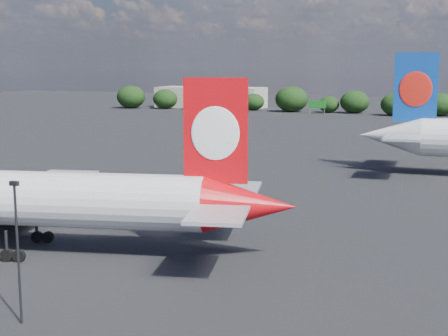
% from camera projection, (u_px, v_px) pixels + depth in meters
% --- Properties ---
extents(ground, '(500.00, 500.00, 0.00)m').
position_uv_depth(ground, '(247.00, 166.00, 101.22)').
color(ground, black).
rests_on(ground, ground).
extents(qantas_airliner, '(46.11, 44.15, 15.20)m').
position_uv_depth(qantas_airliner, '(17.00, 200.00, 54.13)').
color(qantas_airliner, silver).
rests_on(qantas_airliner, ground).
extents(apron_lamp_post, '(0.55, 0.30, 9.16)m').
position_uv_depth(apron_lamp_post, '(17.00, 244.00, 38.65)').
color(apron_lamp_post, black).
rests_on(apron_lamp_post, ground).
extents(terminal_building, '(42.00, 16.00, 8.00)m').
position_uv_depth(terminal_building, '(211.00, 97.00, 245.51)').
color(terminal_building, '#9D9588').
rests_on(terminal_building, ground).
extents(highway_sign, '(6.00, 0.30, 4.50)m').
position_uv_depth(highway_sign, '(317.00, 105.00, 213.18)').
color(highway_sign, '#156B1C').
rests_on(highway_sign, ground).
extents(billboard_yellow, '(5.00, 0.30, 5.50)m').
position_uv_depth(billboard_yellow, '(410.00, 103.00, 207.09)').
color(billboard_yellow, gold).
rests_on(billboard_yellow, ground).
extents(horizon_treeline, '(204.73, 17.36, 9.11)m').
position_uv_depth(horizon_treeline, '(396.00, 103.00, 206.84)').
color(horizon_treeline, black).
rests_on(horizon_treeline, ground).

